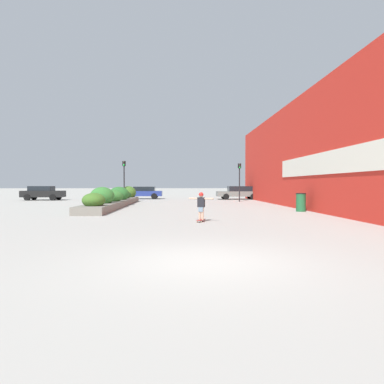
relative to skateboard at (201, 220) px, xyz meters
The scene contains 12 objects.
ground_plane 7.49m from the skateboard, 93.24° to the right, with size 300.00×300.00×0.00m, color #A3A099.
building_wall_right 11.15m from the skateboard, 47.25° to the left, with size 0.67×35.69×7.37m.
planter_box 12.15m from the skateboard, 117.69° to the left, with size 1.78×15.55×1.45m.
skateboard is the anchor object (origin of this frame).
skateboarder 0.73m from the skateboard, behind, with size 1.04×0.47×1.16m.
trash_bin 8.31m from the skateboard, 41.07° to the left, with size 0.58×0.58×1.09m.
car_leftmost 23.07m from the skateboard, 76.13° to the left, with size 4.67×2.01×1.43m.
car_center_left 25.86m from the skateboard, 125.27° to the left, with size 4.09×1.86×1.45m.
car_center_right 24.33m from the skateboard, 101.73° to the left, with size 4.24×1.90×1.37m.
car_rightmost 27.46m from the skateboard, 57.15° to the left, with size 4.74×2.05×1.59m.
traffic_light_left 17.77m from the skateboard, 109.62° to the left, with size 0.28×0.30×3.73m.
traffic_light_right 18.06m from the skateboard, 74.80° to the left, with size 0.28×0.30×3.57m.
Camera 1 is at (-0.50, -6.98, 1.58)m, focal length 32.00 mm.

